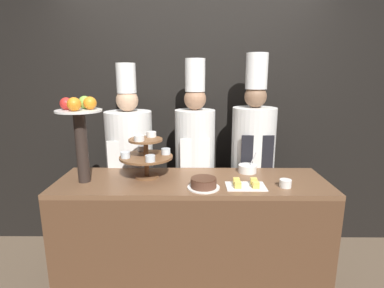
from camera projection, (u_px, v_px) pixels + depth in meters
name	position (u px, v px, depth m)	size (l,w,h in m)	color
wall_back	(193.00, 107.00, 2.95)	(10.00, 0.06, 2.80)	black
buffet_counter	(192.00, 238.00, 2.32)	(1.99, 0.59, 0.96)	brown
tiered_stand	(146.00, 154.00, 2.23)	(0.40, 0.40, 0.34)	brown
fruit_pedestal	(80.00, 125.00, 2.09)	(0.32, 0.32, 0.62)	#2D231E
cake_round	(204.00, 183.00, 2.05)	(0.22, 0.22, 0.07)	white
cup_white	(285.00, 183.00, 2.07)	(0.08, 0.08, 0.05)	white
cake_square_tray	(246.00, 185.00, 2.07)	(0.27, 0.18, 0.05)	white
serving_bowl_far	(247.00, 169.00, 2.38)	(0.14, 0.14, 0.16)	white
chef_left	(130.00, 161.00, 2.68)	(0.41, 0.41, 1.81)	#28282D
chef_center_left	(195.00, 157.00, 2.67)	(0.35, 0.35, 1.85)	black
chef_center_right	(253.00, 155.00, 2.66)	(0.38, 0.38, 1.89)	#38332D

